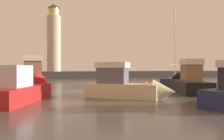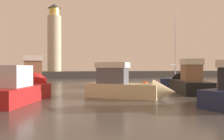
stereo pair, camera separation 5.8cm
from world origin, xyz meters
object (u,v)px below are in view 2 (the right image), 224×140
object	(u,v)px
motorboat_2	(26,89)
motorboat_3	(33,78)
mooring_buoy	(145,85)
motorboat_4	(129,86)
motorboat_0	(186,83)
lighthouse	(54,39)
motorboat_5	(107,81)
sailboat_moored	(174,81)

from	to	relation	value
motorboat_2	motorboat_3	xyz separation A→B (m)	(-0.29, 9.41, 0.48)
mooring_buoy	motorboat_4	bearing A→B (deg)	-120.61
motorboat_0	mooring_buoy	xyz separation A→B (m)	(-3.18, 3.98, -0.48)
lighthouse	mooring_buoy	size ratio (longest dim) A/B	17.72
motorboat_0	motorboat_2	bearing A→B (deg)	-169.05
lighthouse	motorboat_4	distance (m)	38.92
motorboat_2	motorboat_5	distance (m)	14.22
motorboat_0	motorboat_4	world-z (taller)	motorboat_0
lighthouse	motorboat_2	xyz separation A→B (m)	(-1.95, -36.77, -8.40)
motorboat_2	motorboat_5	xyz separation A→B (m)	(9.04, 10.98, -0.09)
lighthouse	sailboat_moored	bearing A→B (deg)	-56.71
lighthouse	motorboat_4	size ratio (longest dim) A/B	2.19
motorboat_5	lighthouse	bearing A→B (deg)	105.38
motorboat_2	motorboat_5	size ratio (longest dim) A/B	1.28
lighthouse	mooring_buoy	bearing A→B (deg)	-69.65
motorboat_4	motorboat_5	xyz separation A→B (m)	(0.72, 11.71, -0.24)
motorboat_3	motorboat_4	xyz separation A→B (m)	(8.61, -10.14, -0.33)
motorboat_4	motorboat_3	bearing A→B (deg)	130.36
motorboat_0	sailboat_moored	xyz separation A→B (m)	(2.87, 7.68, -0.32)
motorboat_3	mooring_buoy	world-z (taller)	motorboat_3
motorboat_4	mooring_buoy	size ratio (longest dim) A/B	8.10
motorboat_0	sailboat_moored	bearing A→B (deg)	69.51
motorboat_2	lighthouse	bearing A→B (deg)	86.97
motorboat_2	motorboat_3	distance (m)	9.43
motorboat_0	motorboat_4	xyz separation A→B (m)	(-7.81, -3.85, 0.08)
motorboat_2	motorboat_4	size ratio (longest dim) A/B	1.23
motorboat_2	motorboat_5	world-z (taller)	motorboat_2
sailboat_moored	lighthouse	bearing A→B (deg)	123.29
sailboat_moored	mooring_buoy	size ratio (longest dim) A/B	12.76
motorboat_2	motorboat_3	size ratio (longest dim) A/B	1.00
lighthouse	mooring_buoy	xyz separation A→B (m)	(11.00, -29.67, -8.80)
motorboat_3	mooring_buoy	size ratio (longest dim) A/B	9.89
motorboat_3	mooring_buoy	bearing A→B (deg)	-9.88
motorboat_3	motorboat_5	xyz separation A→B (m)	(9.34, 1.57, -0.57)
lighthouse	motorboat_0	world-z (taller)	lighthouse
motorboat_2	motorboat_3	world-z (taller)	motorboat_3
sailboat_moored	mooring_buoy	bearing A→B (deg)	-148.57
motorboat_0	motorboat_2	distance (m)	16.43
motorboat_0	motorboat_5	world-z (taller)	motorboat_0
lighthouse	motorboat_3	world-z (taller)	lighthouse
motorboat_0	motorboat_5	distance (m)	10.59
lighthouse	sailboat_moored	size ratio (longest dim) A/B	1.39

